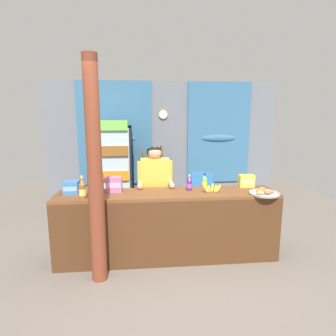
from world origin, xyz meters
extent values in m
plane|color=slate|center=(0.00, 1.26, 0.00)|extent=(8.22, 8.22, 0.00)
cube|color=slate|center=(0.00, 3.22, 1.37)|extent=(5.29, 0.12, 2.73)
cube|color=teal|center=(-1.07, 3.13, 1.58)|extent=(1.66, 0.04, 2.31)
ellipsoid|color=teal|center=(-1.07, 3.11, 1.46)|extent=(0.91, 0.10, 0.16)
cube|color=teal|center=(1.31, 3.13, 1.58)|extent=(1.46, 0.04, 2.31)
ellipsoid|color=teal|center=(1.31, 3.11, 1.46)|extent=(0.80, 0.10, 0.16)
cylinder|color=tan|center=(0.01, 3.14, 2.00)|extent=(0.21, 0.03, 0.21)
cylinder|color=white|center=(0.01, 3.13, 2.00)|extent=(0.18, 0.01, 0.18)
cube|color=beige|center=(-0.78, 3.14, 1.61)|extent=(0.24, 0.02, 0.18)
cube|color=brown|center=(-0.15, 0.41, 0.91)|extent=(2.98, 0.58, 0.04)
cube|color=#4E2E18|center=(-0.15, 0.14, 0.45)|extent=(2.98, 0.04, 0.89)
cube|color=#4E2E18|center=(-1.60, 0.41, 0.45)|extent=(0.08, 0.52, 0.89)
cube|color=#4E2E18|center=(1.30, 0.41, 0.45)|extent=(0.08, 0.52, 0.89)
cylinder|color=brown|center=(-1.02, -0.05, 0.65)|extent=(0.18, 0.18, 1.30)
cylinder|color=brown|center=(-1.02, -0.05, 1.95)|extent=(0.17, 0.17, 1.30)
ellipsoid|color=brown|center=(-0.94, -0.05, 1.24)|extent=(0.06, 0.05, 0.08)
cube|color=black|center=(-1.02, 2.94, 0.89)|extent=(0.65, 0.04, 1.77)
cube|color=black|center=(-1.33, 2.68, 0.89)|extent=(0.04, 0.56, 1.77)
cube|color=black|center=(-0.72, 2.68, 0.89)|extent=(0.04, 0.56, 1.77)
cube|color=black|center=(-1.02, 2.68, 1.75)|extent=(0.65, 0.56, 0.04)
cube|color=black|center=(-1.02, 2.68, 0.04)|extent=(0.65, 0.56, 0.08)
cube|color=silver|center=(-1.02, 2.41, 0.94)|extent=(0.59, 0.02, 1.61)
cylinder|color=#B7B7BC|center=(-0.76, 2.38, 0.89)|extent=(0.02, 0.02, 0.40)
cube|color=silver|center=(-1.02, 2.68, 0.66)|extent=(0.57, 0.48, 0.02)
cube|color=orange|center=(-1.02, 2.57, 0.77)|extent=(0.53, 0.44, 0.20)
cube|color=silver|center=(-1.02, 2.68, 1.16)|extent=(0.57, 0.48, 0.02)
cube|color=brown|center=(-1.02, 2.57, 1.27)|extent=(0.53, 0.44, 0.20)
cube|color=silver|center=(-1.02, 2.68, 1.67)|extent=(0.57, 0.48, 0.02)
cube|color=#75C64C|center=(-1.02, 2.57, 1.78)|extent=(0.53, 0.44, 0.20)
cube|color=brown|center=(-0.49, 2.85, 0.66)|extent=(0.04, 0.28, 1.32)
cube|color=brown|center=(-0.05, 2.85, 0.66)|extent=(0.04, 0.28, 1.32)
cube|color=brown|center=(-0.27, 2.85, 1.12)|extent=(0.44, 0.28, 0.02)
cylinder|color=black|center=(-0.34, 2.85, 1.20)|extent=(0.07, 0.07, 0.13)
cylinder|color=black|center=(-0.20, 2.85, 1.18)|extent=(0.07, 0.07, 0.10)
cube|color=brown|center=(-0.27, 2.85, 0.72)|extent=(0.44, 0.28, 0.02)
cylinder|color=orange|center=(-0.34, 2.85, 0.79)|extent=(0.06, 0.06, 0.11)
cylinder|color=orange|center=(-0.20, 2.85, 0.80)|extent=(0.07, 0.07, 0.14)
cube|color=brown|center=(-0.27, 2.85, 0.33)|extent=(0.44, 0.28, 0.02)
cylinder|color=orange|center=(-0.34, 2.85, 0.39)|extent=(0.07, 0.07, 0.10)
cylinder|color=#56286B|center=(-0.20, 2.85, 0.42)|extent=(0.06, 0.06, 0.15)
cube|color=#3884D6|center=(0.77, 2.27, 0.44)|extent=(0.56, 0.56, 0.04)
cube|color=#3884D6|center=(0.71, 2.08, 0.66)|extent=(0.41, 0.17, 0.40)
cylinder|color=#3884D6|center=(1.02, 2.39, 0.22)|extent=(0.04, 0.04, 0.44)
cylinder|color=#3884D6|center=(0.66, 2.51, 0.22)|extent=(0.04, 0.04, 0.44)
cylinder|color=#3884D6|center=(0.89, 2.03, 0.22)|extent=(0.04, 0.04, 0.44)
cylinder|color=#3884D6|center=(0.53, 2.15, 0.22)|extent=(0.04, 0.04, 0.44)
cube|color=#3884D6|center=(0.96, 2.21, 0.56)|extent=(0.17, 0.39, 0.03)
cube|color=#3884D6|center=(0.59, 2.34, 0.56)|extent=(0.17, 0.39, 0.03)
cylinder|color=#28282D|center=(-0.38, 0.89, 0.41)|extent=(0.11, 0.11, 0.82)
cylinder|color=#28282D|center=(-0.20, 0.89, 0.41)|extent=(0.11, 0.11, 0.82)
cube|color=gold|center=(-0.29, 0.89, 1.07)|extent=(0.42, 0.20, 0.51)
sphere|color=tan|center=(-0.29, 0.89, 1.41)|extent=(0.19, 0.19, 0.19)
ellipsoid|color=black|center=(-0.29, 0.90, 1.46)|extent=(0.18, 0.18, 0.10)
cylinder|color=gold|center=(-0.52, 0.89, 1.13)|extent=(0.08, 0.08, 0.32)
cylinder|color=tan|center=(-0.52, 0.74, 0.97)|extent=(0.07, 0.26, 0.07)
sphere|color=tan|center=(-0.52, 0.61, 0.97)|extent=(0.08, 0.08, 0.08)
cylinder|color=gold|center=(-0.06, 0.89, 1.13)|extent=(0.08, 0.08, 0.32)
cylinder|color=tan|center=(-0.06, 0.74, 0.97)|extent=(0.07, 0.26, 0.07)
sphere|color=tan|center=(-0.06, 0.61, 0.97)|extent=(0.08, 0.08, 0.08)
cylinder|color=brown|center=(-1.22, 0.20, 1.02)|extent=(0.09, 0.09, 0.18)
cone|color=brown|center=(-1.22, 0.20, 1.16)|extent=(0.09, 0.09, 0.08)
cylinder|color=#E5CC4C|center=(-1.22, 0.20, 1.21)|extent=(0.04, 0.04, 0.03)
cylinder|color=#E5D166|center=(-1.22, 0.20, 1.02)|extent=(0.09, 0.09, 0.08)
cylinder|color=#56286B|center=(0.16, 0.49, 1.00)|extent=(0.07, 0.07, 0.14)
cone|color=#56286B|center=(0.16, 0.49, 1.10)|extent=(0.07, 0.07, 0.06)
cylinder|color=silver|center=(0.16, 0.49, 1.14)|extent=(0.03, 0.03, 0.02)
cylinder|color=purple|center=(0.16, 0.49, 1.00)|extent=(0.08, 0.08, 0.06)
cylinder|color=#75C64C|center=(0.41, 0.63, 1.00)|extent=(0.07, 0.07, 0.13)
cone|color=#75C64C|center=(0.41, 0.63, 1.09)|extent=(0.07, 0.07, 0.06)
cylinder|color=black|center=(0.41, 0.63, 1.13)|extent=(0.03, 0.03, 0.02)
cylinder|color=yellow|center=(0.41, 0.63, 1.00)|extent=(0.07, 0.07, 0.06)
cube|color=#B76699|center=(-0.87, 0.51, 1.04)|extent=(0.21, 0.14, 0.21)
cube|color=#F7A5D8|center=(-0.87, 0.44, 1.04)|extent=(0.19, 0.00, 0.07)
cube|color=#EAD14C|center=(1.02, 0.61, 1.02)|extent=(0.22, 0.12, 0.18)
cube|color=#FFFF8C|center=(1.02, 0.55, 1.02)|extent=(0.20, 0.00, 0.06)
cube|color=#3D75B7|center=(-1.42, 0.46, 1.02)|extent=(0.19, 0.16, 0.17)
cube|color=#7CB5F7|center=(-1.42, 0.38, 1.02)|extent=(0.17, 0.00, 0.06)
cylinder|color=#BCBCC1|center=(1.11, 0.19, 0.94)|extent=(0.37, 0.37, 0.02)
torus|color=#BCBCC1|center=(1.11, 0.19, 0.96)|extent=(0.39, 0.39, 0.02)
ellipsoid|color=#B2753D|center=(1.21, 0.20, 0.97)|extent=(0.08, 0.07, 0.04)
ellipsoid|color=#B2753D|center=(1.13, 0.30, 0.98)|extent=(0.10, 0.06, 0.05)
ellipsoid|color=#B2753D|center=(1.06, 0.23, 0.98)|extent=(0.10, 0.08, 0.05)
ellipsoid|color=tan|center=(1.02, 0.12, 0.98)|extent=(0.10, 0.07, 0.05)
ellipsoid|color=#A36638|center=(1.13, 0.14, 0.97)|extent=(0.09, 0.07, 0.05)
ellipsoid|color=#DBCC42|center=(0.36, 0.34, 1.00)|extent=(0.10, 0.03, 0.15)
ellipsoid|color=#DBCC42|center=(0.40, 0.34, 0.98)|extent=(0.06, 0.04, 0.12)
ellipsoid|color=#DBCC42|center=(0.45, 0.33, 1.00)|extent=(0.05, 0.04, 0.14)
ellipsoid|color=#DBCC42|center=(0.49, 0.34, 0.98)|extent=(0.06, 0.04, 0.12)
ellipsoid|color=#DBCC42|center=(0.53, 0.35, 0.99)|extent=(0.10, 0.04, 0.13)
cylinder|color=olive|center=(0.45, 0.34, 1.06)|extent=(0.02, 0.02, 0.05)
camera|label=1|loc=(-0.49, -3.15, 1.92)|focal=29.35mm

